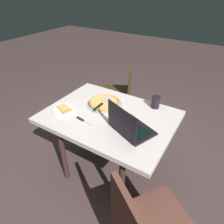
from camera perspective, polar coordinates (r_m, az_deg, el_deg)
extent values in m
plane|color=#493736|center=(2.28, -0.65, -15.98)|extent=(12.00, 12.00, 0.00)
cube|color=silver|center=(1.80, -0.79, -1.36)|extent=(1.15, 0.85, 0.04)
cylinder|color=#3A2022|center=(2.01, -13.85, -11.53)|extent=(0.05, 0.05, 0.68)
cylinder|color=#3A2022|center=(1.74, 2.81, -19.96)|extent=(0.05, 0.05, 0.68)
cylinder|color=#3A2022|center=(2.38, -3.12, -2.30)|extent=(0.05, 0.05, 0.68)
cylinder|color=#3A2022|center=(2.15, 11.43, -7.64)|extent=(0.05, 0.05, 0.68)
cube|color=black|center=(1.62, 5.98, -4.78)|extent=(0.40, 0.34, 0.02)
cube|color=black|center=(1.62, 6.00, -4.49)|extent=(0.33, 0.25, 0.00)
cube|color=black|center=(1.48, 2.71, -2.73)|extent=(0.31, 0.14, 0.23)
cube|color=black|center=(1.49, 2.78, -2.70)|extent=(0.28, 0.12, 0.20)
cylinder|color=white|center=(1.90, -13.61, 0.61)|extent=(0.22, 0.22, 0.01)
torus|color=silver|center=(1.89, -13.65, 0.87)|extent=(0.21, 0.21, 0.01)
cube|color=#E1AC59|center=(1.89, -13.68, 1.04)|extent=(0.16, 0.13, 0.02)
cube|color=#CC8B41|center=(1.84, -12.78, 0.16)|extent=(0.05, 0.09, 0.03)
cylinder|color=#9EA99B|center=(1.94, -2.17, 2.28)|extent=(0.35, 0.35, 0.01)
cylinder|color=#EEB259|center=(1.93, -2.18, 2.61)|extent=(0.29, 0.29, 0.02)
torus|color=#C98B4A|center=(1.93, -2.18, 2.87)|extent=(0.30, 0.30, 0.02)
cube|color=#BBB5B7|center=(1.96, -1.44, 3.59)|extent=(0.07, 0.11, 0.00)
cube|color=black|center=(1.85, -3.91, 1.58)|extent=(0.03, 0.13, 0.01)
cube|color=silver|center=(1.70, -7.16, -3.19)|extent=(0.16, 0.04, 0.00)
cube|color=black|center=(1.75, -9.08, -1.98)|extent=(0.09, 0.03, 0.01)
cylinder|color=black|center=(1.91, 12.42, 2.80)|extent=(0.08, 0.08, 0.11)
cylinder|color=#482420|center=(1.90, 12.54, 3.62)|extent=(0.07, 0.07, 0.01)
cube|color=brown|center=(1.21, 5.06, -29.41)|extent=(0.37, 0.27, 0.37)
cylinder|color=brown|center=(1.80, 13.66, -25.24)|extent=(0.03, 0.03, 0.44)
cube|color=#3A2B15|center=(2.73, 1.13, 5.68)|extent=(0.52, 0.52, 0.04)
cube|color=#3A2B15|center=(2.63, 5.09, 9.51)|extent=(0.20, 0.35, 0.38)
cylinder|color=#3A2B15|center=(3.01, -1.99, 3.38)|extent=(0.03, 0.03, 0.44)
cylinder|color=#3A2B15|center=(2.72, -2.89, -0.35)|extent=(0.03, 0.03, 0.44)
cylinder|color=#3A2B15|center=(2.99, 4.69, 3.05)|extent=(0.03, 0.03, 0.44)
cylinder|color=#3A2B15|center=(2.70, 4.50, -0.74)|extent=(0.03, 0.03, 0.44)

